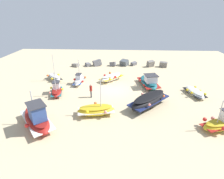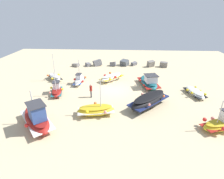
{
  "view_description": "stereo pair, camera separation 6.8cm",
  "coord_description": "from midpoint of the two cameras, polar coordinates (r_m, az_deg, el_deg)",
  "views": [
    {
      "loc": [
        0.93,
        -21.24,
        9.69
      ],
      "look_at": [
        -0.12,
        -1.77,
        0.9
      ],
      "focal_mm": 29.07,
      "sensor_mm": 36.0,
      "label": 1
    },
    {
      "loc": [
        0.99,
        -21.23,
        9.69
      ],
      "look_at": [
        -0.12,
        -1.77,
        0.9
      ],
      "focal_mm": 29.07,
      "sensor_mm": 36.0,
      "label": 2
    }
  ],
  "objects": [
    {
      "name": "ground_plane",
      "position": [
        23.36,
        0.62,
        -0.23
      ],
      "size": [
        49.2,
        49.2,
        0.0
      ],
      "primitive_type": "plane",
      "color": "#C6B289"
    },
    {
      "name": "fishing_boat_0",
      "position": [
        17.49,
        -22.51,
        -8.31
      ],
      "size": [
        4.51,
        4.94,
        3.32
      ],
      "rotation": [
        0.0,
        0.0,
        5.4
      ],
      "color": "maroon",
      "rests_on": "ground_plane"
    },
    {
      "name": "fishing_boat_1",
      "position": [
        19.58,
        11.64,
        -3.45
      ],
      "size": [
        4.91,
        4.94,
        1.38
      ],
      "rotation": [
        0.0,
        0.0,
        3.93
      ],
      "color": "black",
      "rests_on": "ground_plane"
    },
    {
      "name": "fishing_boat_2",
      "position": [
        24.09,
        24.63,
        -0.82
      ],
      "size": [
        2.07,
        3.65,
        0.8
      ],
      "rotation": [
        0.0,
        0.0,
        4.95
      ],
      "color": "white",
      "rests_on": "ground_plane"
    },
    {
      "name": "fishing_boat_3",
      "position": [
        18.47,
        30.99,
        -9.25
      ],
      "size": [
        3.49,
        2.42,
        2.92
      ],
      "rotation": [
        0.0,
        0.0,
        0.35
      ],
      "color": "gold",
      "rests_on": "ground_plane"
    },
    {
      "name": "fishing_boat_4",
      "position": [
        23.14,
        -16.93,
        -0.25
      ],
      "size": [
        1.93,
        3.2,
        2.98
      ],
      "rotation": [
        0.0,
        0.0,
        1.83
      ],
      "color": "maroon",
      "rests_on": "ground_plane"
    },
    {
      "name": "fishing_boat_5",
      "position": [
        27.9,
        -17.55,
        3.73
      ],
      "size": [
        2.98,
        3.02,
        3.97
      ],
      "rotation": [
        0.0,
        0.0,
        2.34
      ],
      "color": "white",
      "rests_on": "ground_plane"
    },
    {
      "name": "fishing_boat_6",
      "position": [
        25.7,
        -10.13,
        2.93
      ],
      "size": [
        1.69,
        3.3,
        3.47
      ],
      "rotation": [
        0.0,
        0.0,
        4.66
      ],
      "color": "white",
      "rests_on": "ground_plane"
    },
    {
      "name": "fishing_boat_7",
      "position": [
        24.88,
        11.58,
        2.38
      ],
      "size": [
        2.81,
        4.82,
        1.85
      ],
      "rotation": [
        0.0,
        0.0,
        4.93
      ],
      "color": "#1E6670",
      "rests_on": "ground_plane"
    },
    {
      "name": "fishing_boat_8",
      "position": [
        17.98,
        -4.99,
        -6.5
      ],
      "size": [
        3.86,
        2.17,
        3.83
      ],
      "rotation": [
        0.0,
        0.0,
        3.33
      ],
      "color": "gold",
      "rests_on": "ground_plane"
    },
    {
      "name": "fishing_boat_9",
      "position": [
        26.36,
        -0.08,
        3.86
      ],
      "size": [
        3.63,
        3.75,
        1.06
      ],
      "rotation": [
        0.0,
        0.0,
        3.96
      ],
      "color": "white",
      "rests_on": "ground_plane"
    },
    {
      "name": "person_walking",
      "position": [
        21.29,
        -6.55,
        -0.12
      ],
      "size": [
        0.32,
        0.32,
        1.66
      ],
      "rotation": [
        0.0,
        0.0,
        0.04
      ],
      "color": "#2D2D38",
      "rests_on": "ground_plane"
    },
    {
      "name": "breakwater_rocks",
      "position": [
        33.3,
        2.94,
        8.12
      ],
      "size": [
        17.2,
        2.7,
        1.39
      ],
      "color": "slate",
      "rests_on": "ground_plane"
    }
  ]
}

